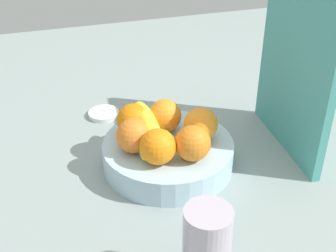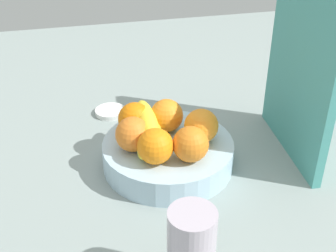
{
  "view_description": "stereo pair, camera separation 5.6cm",
  "coord_description": "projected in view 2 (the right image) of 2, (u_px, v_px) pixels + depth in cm",
  "views": [
    {
      "loc": [
        72.84,
        -23.32,
        57.38
      ],
      "look_at": [
        -0.59,
        -0.82,
        9.49
      ],
      "focal_mm": 49.02,
      "sensor_mm": 36.0,
      "label": 1
    },
    {
      "loc": [
        74.28,
        -17.94,
        57.38
      ],
      "look_at": [
        -0.59,
        -0.82,
        9.49
      ],
      "focal_mm": 49.02,
      "sensor_mm": 36.0,
      "label": 2
    }
  ],
  "objects": [
    {
      "name": "ground_plane",
      "position": [
        172.0,
        171.0,
        0.96
      ],
      "size": [
        180.0,
        140.0,
        3.0
      ],
      "primitive_type": "cube",
      "color": "gray"
    },
    {
      "name": "fruit_bowl",
      "position": [
        168.0,
        154.0,
        0.94
      ],
      "size": [
        26.71,
        26.71,
        5.49
      ],
      "primitive_type": "cylinder",
      "color": "#AACADD",
      "rests_on": "ground_plane"
    },
    {
      "name": "orange_front_left",
      "position": [
        191.0,
        144.0,
        0.86
      ],
      "size": [
        6.93,
        6.93,
        6.93
      ],
      "primitive_type": "sphere",
      "color": "orange",
      "rests_on": "fruit_bowl"
    },
    {
      "name": "orange_front_right",
      "position": [
        201.0,
        126.0,
        0.92
      ],
      "size": [
        6.93,
        6.93,
        6.93
      ],
      "primitive_type": "sphere",
      "color": "orange",
      "rests_on": "fruit_bowl"
    },
    {
      "name": "orange_center",
      "position": [
        169.0,
        115.0,
        0.95
      ],
      "size": [
        6.93,
        6.93,
        6.93
      ],
      "primitive_type": "sphere",
      "color": "orange",
      "rests_on": "fruit_bowl"
    },
    {
      "name": "orange_back_left",
      "position": [
        135.0,
        119.0,
        0.94
      ],
      "size": [
        6.93,
        6.93,
        6.93
      ],
      "primitive_type": "sphere",
      "color": "orange",
      "rests_on": "fruit_bowl"
    },
    {
      "name": "orange_back_right",
      "position": [
        133.0,
        135.0,
        0.89
      ],
      "size": [
        6.93,
        6.93,
        6.93
      ],
      "primitive_type": "sphere",
      "color": "orange",
      "rests_on": "fruit_bowl"
    },
    {
      "name": "orange_top_stack",
      "position": [
        155.0,
        146.0,
        0.85
      ],
      "size": [
        6.93,
        6.93,
        6.93
      ],
      "primitive_type": "sphere",
      "color": "orange",
      "rests_on": "fruit_bowl"
    },
    {
      "name": "banana_bunch",
      "position": [
        149.0,
        128.0,
        0.92
      ],
      "size": [
        18.14,
        10.06,
        6.2
      ],
      "color": "yellow",
      "rests_on": "fruit_bowl"
    },
    {
      "name": "cutting_board",
      "position": [
        300.0,
        74.0,
        0.91
      ],
      "size": [
        28.06,
        3.24,
        36.0
      ],
      "primitive_type": "cube",
      "rotation": [
        0.0,
        0.0,
        -0.05
      ],
      "color": "teal",
      "rests_on": "ground_plane"
    },
    {
      "name": "thermos_tumbler",
      "position": [
        191.0,
        251.0,
        0.66
      ],
      "size": [
        7.04,
        7.04,
        14.58
      ],
      "primitive_type": "cylinder",
      "color": "#BAADBB",
      "rests_on": "ground_plane"
    },
    {
      "name": "jar_lid",
      "position": [
        110.0,
        112.0,
        1.13
      ],
      "size": [
        7.48,
        7.48,
        1.13
      ],
      "primitive_type": "cylinder",
      "color": "silver",
      "rests_on": "ground_plane"
    }
  ]
}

